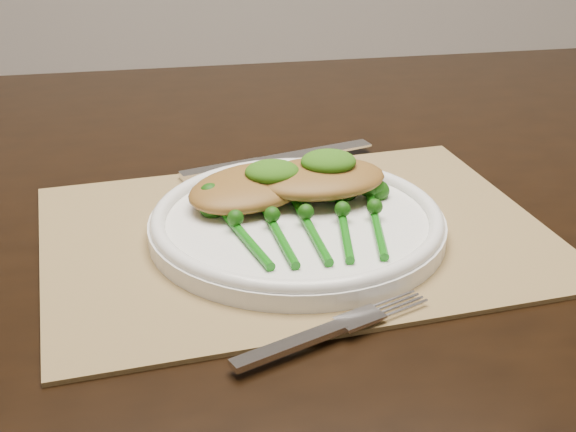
{
  "coord_description": "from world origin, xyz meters",
  "views": [
    {
      "loc": [
        0.06,
        -0.85,
        1.08
      ],
      "look_at": [
        0.12,
        -0.24,
        0.78
      ],
      "focal_mm": 50.0,
      "sensor_mm": 36.0,
      "label": 1
    }
  ],
  "objects": [
    {
      "name": "placemat",
      "position": [
        0.13,
        -0.22,
        0.75
      ],
      "size": [
        0.49,
        0.4,
        0.0
      ],
      "primitive_type": "cube",
      "rotation": [
        0.0,
        0.0,
        0.19
      ],
      "color": "olive",
      "rests_on": "dining_table"
    },
    {
      "name": "dinner_plate",
      "position": [
        0.13,
        -0.22,
        0.77
      ],
      "size": [
        0.26,
        0.26,
        0.02
      ],
      "color": "white",
      "rests_on": "placemat"
    },
    {
      "name": "knife",
      "position": [
        0.1,
        -0.06,
        0.76
      ],
      "size": [
        0.21,
        0.09,
        0.01
      ],
      "rotation": [
        0.0,
        0.0,
        0.36
      ],
      "color": "silver",
      "rests_on": "placemat"
    },
    {
      "name": "fork",
      "position": [
        0.15,
        -0.38,
        0.76
      ],
      "size": [
        0.15,
        0.09,
        0.01
      ],
      "rotation": [
        0.0,
        0.0,
        0.49
      ],
      "color": "silver",
      "rests_on": "placemat"
    },
    {
      "name": "chicken_fillet_left",
      "position": [
        0.09,
        -0.18,
        0.78
      ],
      "size": [
        0.16,
        0.15,
        0.03
      ],
      "primitive_type": "ellipsoid",
      "rotation": [
        0.0,
        0.0,
        0.65
      ],
      "color": "olive",
      "rests_on": "dinner_plate"
    },
    {
      "name": "chicken_fillet_right",
      "position": [
        0.15,
        -0.18,
        0.79
      ],
      "size": [
        0.14,
        0.1,
        0.02
      ],
      "primitive_type": "ellipsoid",
      "rotation": [
        0.0,
        0.0,
        0.16
      ],
      "color": "olive",
      "rests_on": "dinner_plate"
    },
    {
      "name": "pesto_dollop_left",
      "position": [
        0.11,
        -0.18,
        0.8
      ],
      "size": [
        0.05,
        0.04,
        0.02
      ],
      "primitive_type": "ellipsoid",
      "color": "#1D4B0A",
      "rests_on": "chicken_fillet_left"
    },
    {
      "name": "pesto_dollop_right",
      "position": [
        0.16,
        -0.18,
        0.8
      ],
      "size": [
        0.05,
        0.04,
        0.02
      ],
      "primitive_type": "ellipsoid",
      "color": "#1D4B0A",
      "rests_on": "chicken_fillet_right"
    },
    {
      "name": "broccolini_bundle",
      "position": [
        0.14,
        -0.25,
        0.77
      ],
      "size": [
        0.15,
        0.17,
        0.04
      ],
      "rotation": [
        0.0,
        0.0,
        0.09
      ],
      "color": "#0E610C",
      "rests_on": "dinner_plate"
    }
  ]
}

